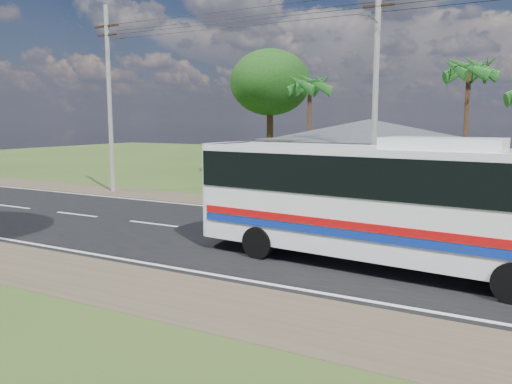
% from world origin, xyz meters
% --- Properties ---
extents(ground, '(120.00, 120.00, 0.00)m').
position_xyz_m(ground, '(0.00, 0.00, 0.00)').
color(ground, '#314C1B').
rests_on(ground, ground).
extents(road, '(120.00, 16.00, 0.03)m').
position_xyz_m(road, '(0.00, 0.00, 0.01)').
color(road, black).
rests_on(road, ground).
extents(house, '(12.40, 10.00, 5.00)m').
position_xyz_m(house, '(1.00, 13.00, 2.64)').
color(house, tan).
rests_on(house, ground).
extents(utility_poles, '(32.80, 2.22, 11.00)m').
position_xyz_m(utility_poles, '(2.67, 6.49, 5.77)').
color(utility_poles, '#9E9E99').
rests_on(utility_poles, ground).
extents(palm_mid, '(2.80, 2.80, 8.20)m').
position_xyz_m(palm_mid, '(6.00, 15.50, 7.16)').
color(palm_mid, '#47301E').
rests_on(palm_mid, ground).
extents(palm_far, '(2.80, 2.80, 7.70)m').
position_xyz_m(palm_far, '(-4.00, 16.00, 6.68)').
color(palm_far, '#47301E').
rests_on(palm_far, ground).
extents(tree_behind_house, '(6.00, 6.00, 9.61)m').
position_xyz_m(tree_behind_house, '(-8.00, 18.00, 7.12)').
color(tree_behind_house, '#47301E').
rests_on(tree_behind_house, ground).
extents(coach_bus, '(12.62, 3.72, 3.86)m').
position_xyz_m(coach_bus, '(6.05, -1.73, 2.21)').
color(coach_bus, white).
rests_on(coach_bus, ground).
extents(motorcycle, '(1.59, 0.76, 0.80)m').
position_xyz_m(motorcycle, '(3.38, 6.08, 0.40)').
color(motorcycle, black).
rests_on(motorcycle, ground).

